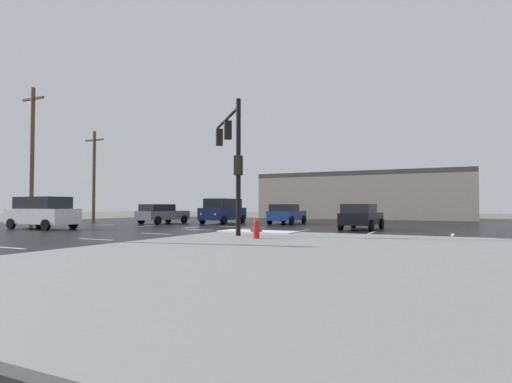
% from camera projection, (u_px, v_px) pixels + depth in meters
% --- Properties ---
extents(ground_plane, '(120.00, 120.00, 0.00)m').
position_uv_depth(ground_plane, '(216.00, 228.00, 27.30)').
color(ground_plane, slate).
extents(road_asphalt, '(44.00, 44.00, 0.02)m').
position_uv_depth(road_asphalt, '(216.00, 228.00, 27.30)').
color(road_asphalt, black).
rests_on(road_asphalt, ground_plane).
extents(sidewalk_corner, '(18.00, 18.00, 0.14)m').
position_uv_depth(sidewalk_corner, '(360.00, 259.00, 11.22)').
color(sidewalk_corner, gray).
rests_on(sidewalk_corner, ground_plane).
extents(snow_strip_curbside, '(4.00, 1.60, 0.06)m').
position_uv_depth(snow_strip_curbside, '(258.00, 231.00, 21.50)').
color(snow_strip_curbside, white).
rests_on(snow_strip_curbside, sidewalk_corner).
extents(lane_markings, '(36.15, 36.15, 0.01)m').
position_uv_depth(lane_markings, '(221.00, 230.00, 25.53)').
color(lane_markings, silver).
rests_on(lane_markings, road_asphalt).
extents(traffic_signal_mast, '(3.74, 4.18, 6.27)m').
position_uv_depth(traffic_signal_mast, '(232.00, 148.00, 20.46)').
color(traffic_signal_mast, black).
rests_on(traffic_signal_mast, sidewalk_corner).
extents(fire_hydrant, '(0.48, 0.26, 0.79)m').
position_uv_depth(fire_hydrant, '(256.00, 229.00, 17.39)').
color(fire_hydrant, red).
rests_on(fire_hydrant, sidewalk_corner).
extents(strip_building_background, '(22.68, 8.00, 5.14)m').
position_uv_depth(strip_building_background, '(364.00, 196.00, 47.10)').
color(strip_building_background, gray).
rests_on(strip_building_background, ground_plane).
extents(sedan_black, '(2.08, 4.56, 1.58)m').
position_uv_depth(sedan_black, '(361.00, 216.00, 25.69)').
color(sedan_black, black).
rests_on(sedan_black, road_asphalt).
extents(suv_navy, '(2.33, 4.90, 2.03)m').
position_uv_depth(suv_navy, '(223.00, 210.00, 34.15)').
color(suv_navy, '#141E47').
rests_on(suv_navy, road_asphalt).
extents(suv_white, '(4.85, 2.19, 2.03)m').
position_uv_depth(suv_white, '(43.00, 212.00, 26.38)').
color(suv_white, white).
rests_on(suv_white, road_asphalt).
extents(sedan_grey, '(2.33, 4.65, 1.58)m').
position_uv_depth(sedan_grey, '(162.00, 213.00, 33.89)').
color(sedan_grey, slate).
rests_on(sedan_grey, road_asphalt).
extents(sedan_blue, '(2.17, 4.60, 1.58)m').
position_uv_depth(sedan_blue, '(286.00, 214.00, 33.22)').
color(sedan_blue, navy).
rests_on(sedan_blue, road_asphalt).
extents(utility_pole_mid, '(2.20, 0.28, 9.88)m').
position_uv_depth(utility_pole_mid, '(32.00, 154.00, 29.49)').
color(utility_pole_mid, brown).
rests_on(utility_pole_mid, ground_plane).
extents(utility_pole_far, '(2.20, 0.28, 8.28)m').
position_uv_depth(utility_pole_far, '(94.00, 174.00, 38.03)').
color(utility_pole_far, brown).
rests_on(utility_pole_far, ground_plane).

